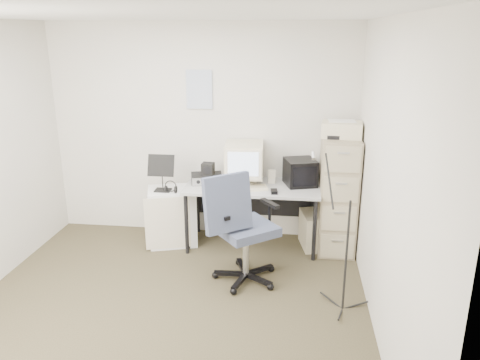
# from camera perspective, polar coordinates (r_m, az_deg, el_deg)

# --- Properties ---
(floor) EXTENTS (3.60, 3.60, 0.01)m
(floor) POSITION_cam_1_polar(r_m,az_deg,el_deg) (4.38, -8.99, -15.56)
(floor) COLOR #342F1F
(floor) RESTS_ON ground
(ceiling) EXTENTS (3.60, 3.60, 0.01)m
(ceiling) POSITION_cam_1_polar(r_m,az_deg,el_deg) (3.68, -10.95, 19.21)
(ceiling) COLOR white
(ceiling) RESTS_ON ground
(wall_back) EXTENTS (3.60, 0.02, 2.50)m
(wall_back) POSITION_cam_1_polar(r_m,az_deg,el_deg) (5.54, -4.62, 5.82)
(wall_back) COLOR beige
(wall_back) RESTS_ON ground
(wall_front) EXTENTS (3.60, 0.02, 2.50)m
(wall_front) POSITION_cam_1_polar(r_m,az_deg,el_deg) (2.32, -22.76, -12.96)
(wall_front) COLOR beige
(wall_front) RESTS_ON ground
(wall_right) EXTENTS (0.02, 3.60, 2.50)m
(wall_right) POSITION_cam_1_polar(r_m,az_deg,el_deg) (3.76, 17.45, -0.69)
(wall_right) COLOR beige
(wall_right) RESTS_ON ground
(wall_calendar) EXTENTS (0.30, 0.02, 0.44)m
(wall_calendar) POSITION_cam_1_polar(r_m,az_deg,el_deg) (5.45, -4.98, 10.94)
(wall_calendar) COLOR white
(wall_calendar) RESTS_ON wall_back
(filing_cabinet) EXTENTS (0.40, 0.60, 1.30)m
(filing_cabinet) POSITION_cam_1_polar(r_m,az_deg,el_deg) (5.31, 11.81, -1.77)
(filing_cabinet) COLOR gray
(filing_cabinet) RESTS_ON floor
(printer) EXTENTS (0.45, 0.33, 0.16)m
(printer) POSITION_cam_1_polar(r_m,az_deg,el_deg) (5.14, 12.31, 6.02)
(printer) COLOR beige
(printer) RESTS_ON filing_cabinet
(desk) EXTENTS (1.50, 0.70, 0.73)m
(desk) POSITION_cam_1_polar(r_m,az_deg,el_deg) (5.38, 1.49, -4.37)
(desk) COLOR #9C9C9C
(desk) RESTS_ON floor
(crt_monitor) EXTENTS (0.45, 0.47, 0.46)m
(crt_monitor) POSITION_cam_1_polar(r_m,az_deg,el_deg) (5.28, 0.52, 2.06)
(crt_monitor) COLOR beige
(crt_monitor) RESTS_ON desk
(crt_tv) EXTENTS (0.41, 0.42, 0.29)m
(crt_tv) POSITION_cam_1_polar(r_m,az_deg,el_deg) (5.29, 7.34, 0.96)
(crt_tv) COLOR black
(crt_tv) RESTS_ON desk
(desk_speaker) EXTENTS (0.08, 0.08, 0.15)m
(desk_speaker) POSITION_cam_1_polar(r_m,az_deg,el_deg) (5.34, 3.90, 0.43)
(desk_speaker) COLOR beige
(desk_speaker) RESTS_ON desk
(keyboard) EXTENTS (0.51, 0.29, 0.03)m
(keyboard) POSITION_cam_1_polar(r_m,az_deg,el_deg) (5.12, 0.62, -1.02)
(keyboard) COLOR beige
(keyboard) RESTS_ON desk
(mouse) EXTENTS (0.08, 0.12, 0.03)m
(mouse) POSITION_cam_1_polar(r_m,az_deg,el_deg) (5.02, 4.17, -1.40)
(mouse) COLOR black
(mouse) RESTS_ON desk
(radio_receiver) EXTENTS (0.40, 0.32, 0.10)m
(radio_receiver) POSITION_cam_1_polar(r_m,az_deg,el_deg) (5.36, -4.10, 0.22)
(radio_receiver) COLOR black
(radio_receiver) RESTS_ON desk
(radio_speaker) EXTENTS (0.14, 0.13, 0.13)m
(radio_speaker) POSITION_cam_1_polar(r_m,az_deg,el_deg) (5.32, -3.93, 1.39)
(radio_speaker) COLOR black
(radio_speaker) RESTS_ON radio_receiver
(papers) EXTENTS (0.30, 0.37, 0.02)m
(papers) POSITION_cam_1_polar(r_m,az_deg,el_deg) (5.14, -1.67, -0.95)
(papers) COLOR white
(papers) RESTS_ON desk
(pc_tower) EXTENTS (0.27, 0.46, 0.40)m
(pc_tower) POSITION_cam_1_polar(r_m,az_deg,el_deg) (5.47, 8.60, -6.04)
(pc_tower) COLOR beige
(pc_tower) RESTS_ON floor
(office_chair) EXTENTS (0.93, 0.93, 1.15)m
(office_chair) POSITION_cam_1_polar(r_m,az_deg,el_deg) (4.55, 0.74, -5.73)
(office_chair) COLOR slate
(office_chair) RESTS_ON floor
(side_cart) EXTENTS (0.63, 0.56, 0.66)m
(side_cart) POSITION_cam_1_polar(r_m,az_deg,el_deg) (5.51, -8.20, -4.37)
(side_cart) COLOR white
(side_cart) RESTS_ON floor
(music_stand) EXTENTS (0.33, 0.25, 0.43)m
(music_stand) POSITION_cam_1_polar(r_m,az_deg,el_deg) (5.30, -9.48, 0.92)
(music_stand) COLOR black
(music_stand) RESTS_ON side_cart
(headphones) EXTENTS (0.16, 0.16, 0.03)m
(headphones) POSITION_cam_1_polar(r_m,az_deg,el_deg) (5.27, -8.44, -1.05)
(headphones) COLOR black
(headphones) RESTS_ON side_cart
(mic_stand) EXTENTS (0.02, 0.02, 1.35)m
(mic_stand) POSITION_cam_1_polar(r_m,az_deg,el_deg) (4.15, 12.98, -7.12)
(mic_stand) COLOR black
(mic_stand) RESTS_ON floor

